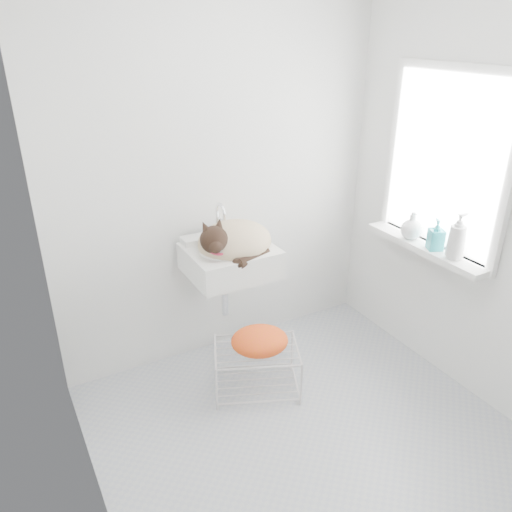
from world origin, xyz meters
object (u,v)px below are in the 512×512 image
sink (230,248)px  bottle_a (453,258)px  cat (233,242)px  wire_rack (256,369)px  bottle_c (410,238)px  bottle_b (434,249)px

sink → bottle_a: 1.31m
sink → cat: (0.01, -0.02, 0.04)m
cat → wire_rack: bearing=-91.4°
sink → wire_rack: bearing=-87.9°
wire_rack → bottle_a: size_ratio=2.14×
cat → bottle_a: size_ratio=2.06×
bottle_a → bottle_c: bottle_a is taller
wire_rack → bottle_a: (1.06, -0.45, 0.70)m
cat → bottle_b: bearing=-31.0°
cat → bottle_a: cat is taller
cat → bottle_a: 1.30m
sink → bottle_a: bearing=-35.5°
wire_rack → bottle_c: 1.27m
sink → bottle_c: (1.07, -0.42, 0.00)m
cat → bottle_a: (1.06, -0.75, -0.04)m
bottle_b → bottle_c: (0.00, 0.20, 0.00)m
wire_rack → bottle_c: size_ratio=2.89×
sink → wire_rack: sink is taller
bottle_a → wire_rack: bearing=157.0°
sink → bottle_c: 1.15m
bottle_a → bottle_b: size_ratio=1.24×
cat → bottle_b: (1.06, -0.60, -0.04)m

